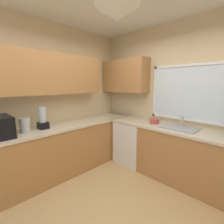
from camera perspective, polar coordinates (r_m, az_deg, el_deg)
name	(u,v)px	position (r m, az deg, el deg)	size (l,w,h in m)	color
ground_plane	(116,221)	(2.33, 1.42, -34.45)	(7.77, 7.77, 0.00)	tan
room_shell	(119,72)	(2.20, 2.42, 14.11)	(3.65, 3.52, 2.78)	beige
counter_run_left	(57,151)	(3.10, -19.07, -12.92)	(0.65, 3.13, 0.90)	#AD7542
counter_run_back	(182,155)	(3.01, 23.81, -13.96)	(2.74, 0.65, 0.90)	#AD7542
dishwasher	(133,142)	(3.44, 7.52, -10.54)	(0.60, 0.60, 0.86)	white
kettle	(25,125)	(2.75, -28.64, -4.17)	(0.14, 0.14, 0.22)	#B7B7BC
sink_assembly	(179,127)	(2.89, 22.78, -5.10)	(0.58, 0.40, 0.19)	#9EA0A5
bowl	(154,121)	(3.07, 14.88, -3.15)	(0.17, 0.17, 0.09)	#B74C42
blender_appliance	(43,119)	(2.84, -23.48, -2.30)	(0.15, 0.15, 0.36)	black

